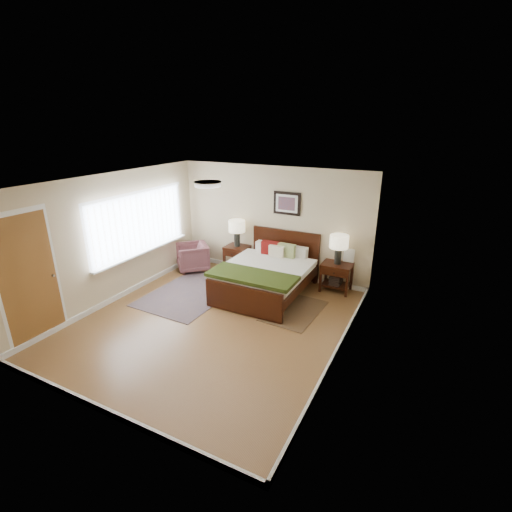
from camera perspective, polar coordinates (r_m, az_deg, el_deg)
name	(u,v)px	position (r m, az deg, el deg)	size (l,w,h in m)	color
floor	(214,322)	(6.80, -6.52, -10.02)	(5.00, 5.00, 0.00)	brown
back_wall	(272,222)	(8.36, 2.54, 5.20)	(4.50, 0.04, 2.50)	#C1B58C
front_wall	(87,326)	(4.61, -24.58, -9.71)	(4.50, 0.04, 2.50)	#C1B58C
left_wall	(113,238)	(7.70, -21.08, 2.53)	(0.04, 5.00, 2.50)	#C1B58C
right_wall	(343,281)	(5.43, 13.31, -3.80)	(0.04, 5.00, 2.50)	#C1B58C
ceiling	(207,182)	(5.96, -7.48, 11.26)	(4.50, 5.00, 0.02)	white
window	(141,224)	(8.09, -17.34, 4.72)	(0.11, 2.72, 1.32)	silver
door	(29,280)	(6.78, -31.55, -3.11)	(0.06, 1.00, 2.18)	silver
ceil_fixture	(208,184)	(5.97, -7.46, 10.93)	(0.44, 0.44, 0.08)	white
bed	(267,271)	(7.59, 1.68, -2.26)	(1.70, 2.06, 1.11)	black
wall_art	(287,203)	(8.09, 4.77, 8.07)	(0.62, 0.05, 0.50)	black
nightstand_left	(237,251)	(8.71, -2.97, 0.72)	(0.53, 0.48, 0.63)	black
nightstand_right	(336,275)	(7.93, 12.25, -2.83)	(0.61, 0.46, 0.61)	black
lamp_left	(237,228)	(8.56, -2.96, 4.32)	(0.38, 0.38, 0.61)	black
lamp_right	(339,244)	(7.71, 12.64, 1.86)	(0.38, 0.38, 0.61)	black
armchair	(192,257)	(9.00, -9.77, -0.16)	(0.70, 0.72, 0.65)	brown
rug_persian	(191,293)	(7.91, -10.00, -5.62)	(1.50, 2.11, 0.01)	#0B1239
rug_navy	(294,311)	(7.14, 5.89, -8.37)	(0.89, 1.34, 0.01)	black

